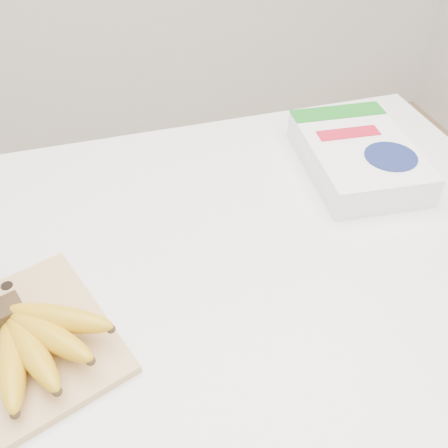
{
  "coord_description": "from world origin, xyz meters",
  "views": [
    {
      "loc": [
        -0.14,
        -0.62,
        1.68
      ],
      "look_at": [
        0.05,
        0.03,
        1.06
      ],
      "focal_mm": 40.0,
      "sensor_mm": 36.0,
      "label": 1
    }
  ],
  "objects_px": {
    "table": "(207,398)",
    "bananas": "(36,339)",
    "cutting_board": "(35,338)",
    "cereal_box": "(357,156)"
  },
  "relations": [
    {
      "from": "table",
      "to": "bananas",
      "type": "bearing_deg",
      "value": -154.39
    },
    {
      "from": "table",
      "to": "cutting_board",
      "type": "distance_m",
      "value": 0.6
    },
    {
      "from": "bananas",
      "to": "cereal_box",
      "type": "bearing_deg",
      "value": 23.91
    },
    {
      "from": "cutting_board",
      "to": "bananas",
      "type": "relative_size",
      "value": 1.38
    },
    {
      "from": "cutting_board",
      "to": "table",
      "type": "bearing_deg",
      "value": -0.17
    },
    {
      "from": "cutting_board",
      "to": "cereal_box",
      "type": "bearing_deg",
      "value": 1.56
    },
    {
      "from": "table",
      "to": "cereal_box",
      "type": "height_order",
      "value": "cereal_box"
    },
    {
      "from": "bananas",
      "to": "cereal_box",
      "type": "distance_m",
      "value": 0.75
    },
    {
      "from": "table",
      "to": "bananas",
      "type": "distance_m",
      "value": 0.64
    },
    {
      "from": "cutting_board",
      "to": "cereal_box",
      "type": "distance_m",
      "value": 0.74
    }
  ]
}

